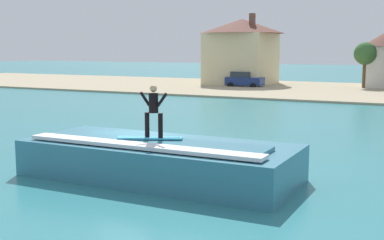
{
  "coord_description": "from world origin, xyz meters",
  "views": [
    {
      "loc": [
        10.36,
        -15.82,
        4.45
      ],
      "look_at": [
        1.59,
        1.6,
        1.72
      ],
      "focal_mm": 47.68,
      "sensor_mm": 36.0,
      "label": 1
    }
  ],
  "objects_px": {
    "car_near_shore": "(244,80)",
    "house_with_chimney": "(242,48)",
    "wave_crest": "(158,159)",
    "surfer": "(154,108)",
    "surfboard": "(150,138)",
    "tree_short_bushy": "(365,54)"
  },
  "relations": [
    {
      "from": "surfboard",
      "to": "car_near_shore",
      "type": "relative_size",
      "value": 0.52
    },
    {
      "from": "wave_crest",
      "to": "house_with_chimney",
      "type": "xyz_separation_m",
      "value": [
        -13.94,
        43.66,
        3.82
      ]
    },
    {
      "from": "wave_crest",
      "to": "surfer",
      "type": "height_order",
      "value": "surfer"
    },
    {
      "from": "wave_crest",
      "to": "surfboard",
      "type": "distance_m",
      "value": 0.84
    },
    {
      "from": "wave_crest",
      "to": "car_near_shore",
      "type": "bearing_deg",
      "value": 106.91
    },
    {
      "from": "surfer",
      "to": "house_with_chimney",
      "type": "bearing_deg",
      "value": 107.57
    },
    {
      "from": "wave_crest",
      "to": "tree_short_bushy",
      "type": "height_order",
      "value": "tree_short_bushy"
    },
    {
      "from": "house_with_chimney",
      "to": "surfboard",
      "type": "bearing_deg",
      "value": -72.59
    },
    {
      "from": "surfboard",
      "to": "house_with_chimney",
      "type": "height_order",
      "value": "house_with_chimney"
    },
    {
      "from": "car_near_shore",
      "to": "tree_short_bushy",
      "type": "bearing_deg",
      "value": 15.73
    },
    {
      "from": "house_with_chimney",
      "to": "tree_short_bushy",
      "type": "height_order",
      "value": "house_with_chimney"
    },
    {
      "from": "wave_crest",
      "to": "surfer",
      "type": "xyz_separation_m",
      "value": [
        -0.04,
        -0.22,
        1.8
      ]
    },
    {
      "from": "wave_crest",
      "to": "car_near_shore",
      "type": "xyz_separation_m",
      "value": [
        -12.17,
        40.02,
        0.28
      ]
    },
    {
      "from": "wave_crest",
      "to": "tree_short_bushy",
      "type": "distance_m",
      "value": 43.71
    },
    {
      "from": "wave_crest",
      "to": "house_with_chimney",
      "type": "height_order",
      "value": "house_with_chimney"
    },
    {
      "from": "surfboard",
      "to": "surfer",
      "type": "bearing_deg",
      "value": 25.53
    },
    {
      "from": "car_near_shore",
      "to": "house_with_chimney",
      "type": "bearing_deg",
      "value": 115.98
    },
    {
      "from": "house_with_chimney",
      "to": "tree_short_bushy",
      "type": "distance_m",
      "value": 14.46
    },
    {
      "from": "wave_crest",
      "to": "house_with_chimney",
      "type": "distance_m",
      "value": 45.99
    },
    {
      "from": "car_near_shore",
      "to": "tree_short_bushy",
      "type": "distance_m",
      "value": 13.48
    },
    {
      "from": "surfer",
      "to": "surfboard",
      "type": "bearing_deg",
      "value": -154.47
    },
    {
      "from": "wave_crest",
      "to": "tree_short_bushy",
      "type": "xyz_separation_m",
      "value": [
        0.51,
        43.59,
        3.17
      ]
    }
  ]
}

